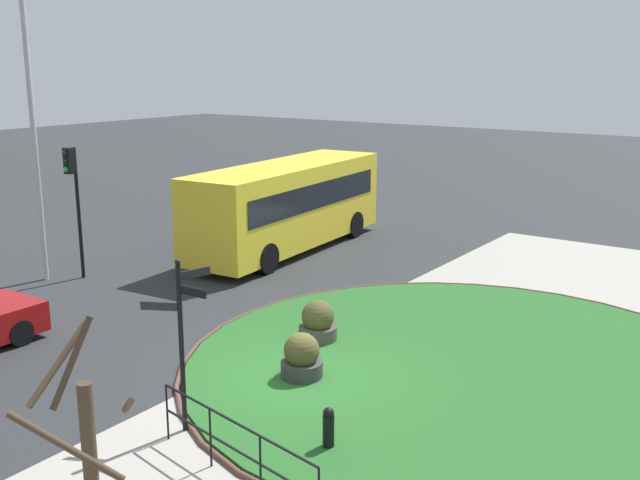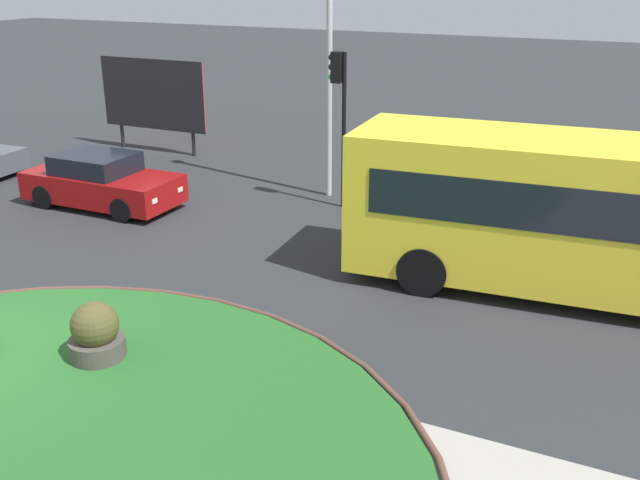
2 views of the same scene
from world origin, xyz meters
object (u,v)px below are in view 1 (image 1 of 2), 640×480
(planter_near_signpost, at_px, (318,324))
(bus_yellow, at_px, (287,204))
(street_tree_bare, at_px, (88,454))
(lamppost_tall, at_px, (32,119))
(bollard_foreground, at_px, (328,429))
(planter_kerbside, at_px, (302,359))
(traffic_light_near, at_px, (73,184))
(signpost_directional, at_px, (181,332))

(planter_near_signpost, bearing_deg, bus_yellow, 42.15)
(street_tree_bare, bearing_deg, lamppost_tall, 57.33)
(planter_near_signpost, distance_m, street_tree_bare, 8.73)
(bollard_foreground, bearing_deg, planter_kerbside, 45.40)
(bus_yellow, xyz_separation_m, lamppost_tall, (-7.31, 3.83, 3.29))
(planter_near_signpost, bearing_deg, lamppost_tall, 92.62)
(traffic_light_near, relative_size, lamppost_tall, 0.44)
(signpost_directional, relative_size, bus_yellow, 0.35)
(planter_kerbside, bearing_deg, street_tree_bare, -168.62)
(bollard_foreground, xyz_separation_m, traffic_light_near, (4.27, 12.35, 2.56))
(lamppost_tall, distance_m, planter_kerbside, 11.98)
(signpost_directional, distance_m, planter_kerbside, 3.36)
(signpost_directional, xyz_separation_m, traffic_light_near, (5.17, 9.79, 1.06))
(street_tree_bare, bearing_deg, bollard_foreground, -11.22)
(planter_kerbside, bearing_deg, planter_near_signpost, 26.39)
(planter_kerbside, bearing_deg, bus_yellow, 39.14)
(lamppost_tall, height_order, planter_near_signpost, lamppost_tall)
(signpost_directional, height_order, planter_near_signpost, signpost_directional)
(signpost_directional, relative_size, street_tree_bare, 0.96)
(bus_yellow, height_order, street_tree_bare, street_tree_bare)
(street_tree_bare, bearing_deg, planter_near_signpost, 15.16)
(planter_kerbside, distance_m, street_tree_bare, 6.61)
(traffic_light_near, relative_size, street_tree_bare, 1.20)
(lamppost_tall, distance_m, planter_near_signpost, 10.99)
(signpost_directional, relative_size, bollard_foreground, 3.96)
(planter_near_signpost, bearing_deg, traffic_light_near, 88.78)
(lamppost_tall, bearing_deg, planter_near_signpost, -87.38)
(signpost_directional, xyz_separation_m, street_tree_bare, (-3.38, -1.71, -0.27))
(bollard_foreground, xyz_separation_m, street_tree_bare, (-4.27, 0.85, 1.23))
(bus_yellow, height_order, planter_near_signpost, bus_yellow)
(traffic_light_near, distance_m, planter_near_signpost, 9.57)
(signpost_directional, height_order, lamppost_tall, lamppost_tall)
(lamppost_tall, bearing_deg, traffic_light_near, -50.47)
(signpost_directional, xyz_separation_m, planter_kerbside, (3.00, -0.43, -1.44))
(lamppost_tall, bearing_deg, bollard_foreground, -105.37)
(signpost_directional, bearing_deg, planter_near_signpost, 6.31)
(traffic_light_near, bearing_deg, lamppost_tall, -55.31)
(street_tree_bare, bearing_deg, bus_yellow, 29.11)
(bus_yellow, height_order, traffic_light_near, traffic_light_near)
(bus_yellow, bearing_deg, lamppost_tall, 147.85)
(bus_yellow, distance_m, street_tree_bare, 17.40)
(traffic_light_near, height_order, lamppost_tall, lamppost_tall)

